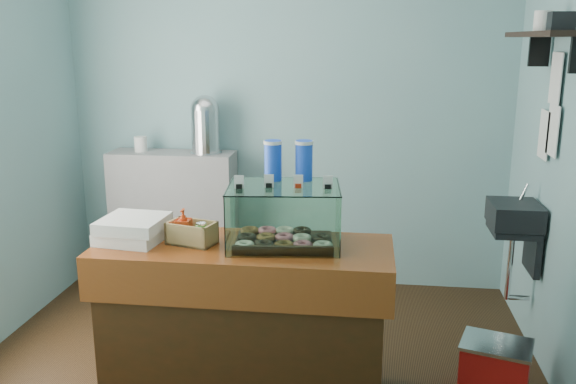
# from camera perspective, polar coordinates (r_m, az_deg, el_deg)

# --- Properties ---
(ground) EXTENTS (3.50, 3.50, 0.00)m
(ground) POSITION_cam_1_polar(r_m,az_deg,el_deg) (3.89, -3.20, -16.39)
(ground) COLOR black
(ground) RESTS_ON ground
(room_shell) EXTENTS (3.54, 3.04, 2.82)m
(room_shell) POSITION_cam_1_polar(r_m,az_deg,el_deg) (3.37, -3.14, 9.52)
(room_shell) COLOR #709CA3
(room_shell) RESTS_ON ground
(counter) EXTENTS (1.60, 0.60, 0.90)m
(counter) POSITION_cam_1_polar(r_m,az_deg,el_deg) (3.45, -4.10, -11.95)
(counter) COLOR #3B1C0B
(counter) RESTS_ON ground
(back_shelf) EXTENTS (1.00, 0.32, 1.10)m
(back_shelf) POSITION_cam_1_polar(r_m,az_deg,el_deg) (5.07, -10.57, -2.45)
(back_shelf) COLOR gray
(back_shelf) RESTS_ON ground
(display_case) EXTENTS (0.63, 0.49, 0.54)m
(display_case) POSITION_cam_1_polar(r_m,az_deg,el_deg) (3.27, -0.36, -1.87)
(display_case) COLOR #32190F
(display_case) RESTS_ON counter
(condiment_crate) EXTENTS (0.28, 0.21, 0.19)m
(condiment_crate) POSITION_cam_1_polar(r_m,az_deg,el_deg) (3.33, -9.14, -3.66)
(condiment_crate) COLOR tan
(condiment_crate) RESTS_ON counter
(pastry_boxes) EXTENTS (0.37, 0.37, 0.13)m
(pastry_boxes) POSITION_cam_1_polar(r_m,az_deg,el_deg) (3.44, -14.28, -3.37)
(pastry_boxes) COLOR silver
(pastry_boxes) RESTS_ON counter
(coffee_urn) EXTENTS (0.25, 0.25, 0.46)m
(coffee_urn) POSITION_cam_1_polar(r_m,az_deg,el_deg) (4.81, -7.75, 6.41)
(coffee_urn) COLOR silver
(coffee_urn) RESTS_ON back_shelf
(red_cooler) EXTENTS (0.45, 0.39, 0.33)m
(red_cooler) POSITION_cam_1_polar(r_m,az_deg,el_deg) (3.75, 18.77, -15.47)
(red_cooler) COLOR red
(red_cooler) RESTS_ON ground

